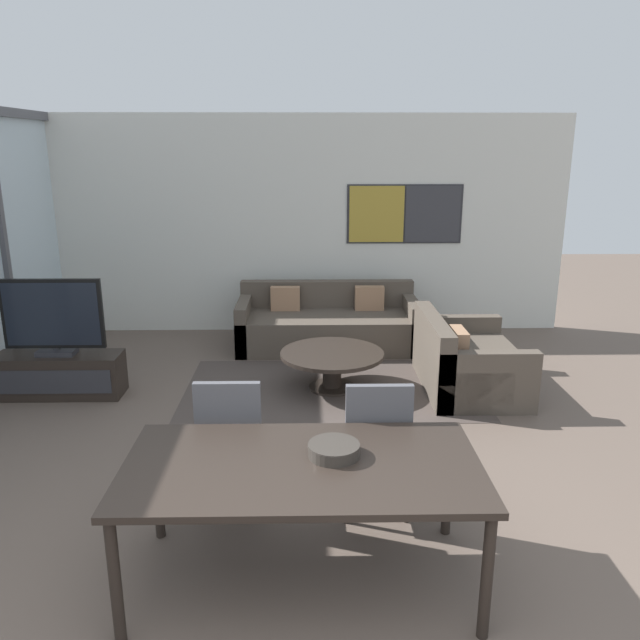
# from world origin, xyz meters

# --- Properties ---
(wall_back) EXTENTS (7.12, 0.09, 2.80)m
(wall_back) POSITION_xyz_m (0.04, 6.06, 1.40)
(wall_back) COLOR silver
(wall_back) RESTS_ON ground_plane
(area_rug) EXTENTS (2.98, 1.72, 0.01)m
(area_rug) POSITION_xyz_m (0.44, 3.88, 0.00)
(area_rug) COLOR #473D38
(area_rug) RESTS_ON ground_plane
(tv_console) EXTENTS (1.23, 0.40, 0.43)m
(tv_console) POSITION_xyz_m (-2.27, 3.76, 0.21)
(tv_console) COLOR black
(tv_console) RESTS_ON ground_plane
(television) EXTENTS (0.97, 0.20, 0.76)m
(television) POSITION_xyz_m (-2.27, 3.76, 0.80)
(television) COLOR #2D2D33
(television) RESTS_ON tv_console
(sofa_main) EXTENTS (2.19, 0.94, 0.76)m
(sofa_main) POSITION_xyz_m (0.44, 5.33, 0.26)
(sofa_main) COLOR #51473D
(sofa_main) RESTS_ON ground_plane
(sofa_side) EXTENTS (0.94, 1.38, 0.76)m
(sofa_side) POSITION_xyz_m (1.77, 3.87, 0.26)
(sofa_side) COLOR #51473D
(sofa_side) RESTS_ON ground_plane
(coffee_table) EXTENTS (1.05, 1.05, 0.39)m
(coffee_table) POSITION_xyz_m (0.44, 3.88, 0.30)
(coffee_table) COLOR black
(coffee_table) RESTS_ON ground_plane
(dining_table) EXTENTS (1.94, 1.00, 0.75)m
(dining_table) POSITION_xyz_m (0.16, 0.96, 0.68)
(dining_table) COLOR black
(dining_table) RESTS_ON ground_plane
(dining_chair_left) EXTENTS (0.46, 0.46, 0.97)m
(dining_chair_left) POSITION_xyz_m (-0.32, 1.70, 0.52)
(dining_chair_left) COLOR #4C4C51
(dining_chair_left) RESTS_ON ground_plane
(dining_chair_centre) EXTENTS (0.46, 0.46, 0.97)m
(dining_chair_centre) POSITION_xyz_m (0.64, 1.64, 0.52)
(dining_chair_centre) COLOR #4C4C51
(dining_chair_centre) RESTS_ON ground_plane
(fruit_bowl) EXTENTS (0.29, 0.29, 0.07)m
(fruit_bowl) POSITION_xyz_m (0.34, 1.04, 0.79)
(fruit_bowl) COLOR #332D28
(fruit_bowl) RESTS_ON dining_table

